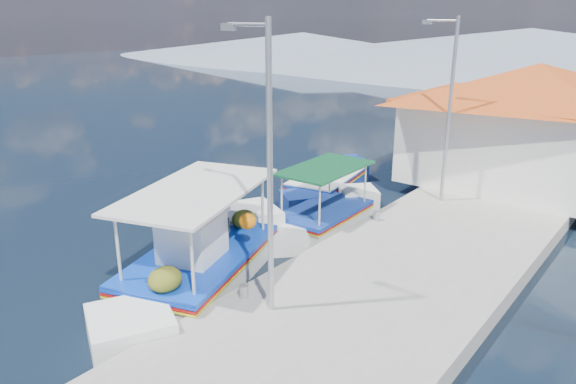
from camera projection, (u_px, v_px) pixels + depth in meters
The scene contains 10 objects.
ground at pixel (73, 299), 12.85m from camera, with size 160.00×160.00×0.00m, color black.
quay at pixel (409, 270), 13.76m from camera, with size 5.00×44.00×0.50m, color #99958F.
bollards at pixel (326, 245), 14.31m from camera, with size 0.20×17.20×0.30m.
main_caique at pixel (203, 261), 13.63m from camera, with size 4.14×7.95×2.76m.
caique_green_canopy at pixel (326, 217), 17.16m from camera, with size 1.90×5.97×2.23m.
caique_blue_hull at pixel (328, 186), 20.39m from camera, with size 2.58×6.15×1.11m.
caique_far at pixel (454, 158), 23.76m from camera, with size 2.65×6.44×2.29m.
harbor_building at pixel (532, 122), 19.48m from camera, with size 10.49×10.49×4.40m.
lamp_post_near at pixel (266, 158), 10.46m from camera, with size 1.21×0.14×6.00m.
lamp_post_far at pixel (448, 102), 17.16m from camera, with size 1.21×0.14×6.00m.
Camera 1 is at (11.14, -5.69, 6.52)m, focal length 33.21 mm.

